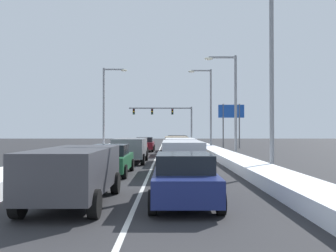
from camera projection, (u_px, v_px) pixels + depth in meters
name	position (u px, v px, depth m)	size (l,w,h in m)	color
ground_plane	(155.00, 160.00, 25.16)	(137.69, 137.69, 0.00)	#28282B
lane_stripe_between_right_lane_and_center_lane	(158.00, 155.00, 30.46)	(0.14, 58.25, 0.01)	silver
snow_bank_right_shoulder	(217.00, 152.00, 30.45)	(1.73, 58.25, 0.54)	white
snow_bank_left_shoulder	(99.00, 152.00, 30.47)	(2.18, 58.25, 0.60)	white
sedan_navy_right_lane_nearest	(184.00, 178.00, 10.41)	(2.00, 4.50, 1.51)	navy
suv_silver_right_lane_second	(182.00, 154.00, 17.36)	(2.16, 4.90, 1.67)	#B7BABF
suv_white_right_lane_third	(180.00, 148.00, 23.30)	(2.16, 4.90, 1.67)	silver
suv_tan_right_lane_fourth	(177.00, 144.00, 30.63)	(2.16, 4.90, 1.67)	#937F60
suv_black_right_lane_fifth	(178.00, 142.00, 36.84)	(2.16, 4.90, 1.67)	black
suv_charcoal_center_lane_nearest	(75.00, 170.00, 10.22)	(2.16, 4.90, 1.67)	#38383D
sedan_green_center_lane_second	(111.00, 159.00, 17.06)	(2.00, 4.50, 1.51)	#1E5633
suv_gray_center_lane_third	(131.00, 148.00, 23.33)	(2.16, 4.90, 1.67)	slate
sedan_red_center_lane_fourth	(136.00, 147.00, 29.87)	(2.00, 4.50, 1.51)	maroon
sedan_maroon_center_lane_fifth	(145.00, 144.00, 36.26)	(2.00, 4.50, 1.51)	maroon
traffic_light_gantry	(170.00, 116.00, 56.98)	(10.60, 0.47, 6.20)	slate
street_lamp_right_near	(266.00, 65.00, 17.29)	(2.66, 0.36, 9.40)	gray
street_lamp_right_mid	(232.00, 97.00, 27.87)	(2.66, 0.36, 8.36)	gray
street_lamp_right_far	(208.00, 102.00, 38.47)	(2.66, 0.36, 9.14)	gray
street_lamp_left_mid	(107.00, 102.00, 37.03)	(2.66, 0.36, 9.01)	gray
roadside_sign_right	(232.00, 116.00, 42.09)	(3.20, 0.16, 5.50)	#59595B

